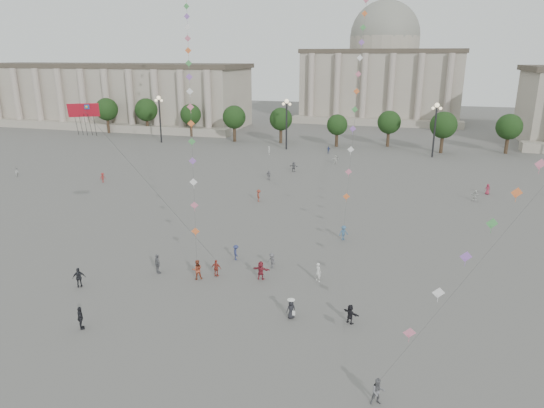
# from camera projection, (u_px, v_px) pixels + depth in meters

# --- Properties ---
(ground) EXTENTS (360.00, 360.00, 0.00)m
(ground) POSITION_uv_depth(u_px,v_px,m) (241.00, 326.00, 36.18)
(ground) COLOR #575552
(ground) RESTS_ON ground
(hall_west) EXTENTS (84.00, 26.22, 17.20)m
(hall_west) POSITION_uv_depth(u_px,v_px,m) (107.00, 95.00, 140.08)
(hall_west) COLOR #9F9485
(hall_west) RESTS_ON ground
(hall_central) EXTENTS (48.30, 34.30, 35.50)m
(hall_central) POSITION_uv_depth(u_px,v_px,m) (382.00, 73.00, 150.46)
(hall_central) COLOR #9F9485
(hall_central) RESTS_ON ground
(tree_row) EXTENTS (137.12, 5.12, 8.00)m
(tree_row) POSITION_uv_depth(u_px,v_px,m) (362.00, 122.00, 106.10)
(tree_row) COLOR #322219
(tree_row) RESTS_ON ground
(lamp_post_far_west) EXTENTS (2.00, 0.90, 10.65)m
(lamp_post_far_west) POSITION_uv_depth(u_px,v_px,m) (159.00, 111.00, 110.37)
(lamp_post_far_west) COLOR #262628
(lamp_post_far_west) RESTS_ON ground
(lamp_post_mid_west) EXTENTS (2.00, 0.90, 10.65)m
(lamp_post_mid_west) POSITION_uv_depth(u_px,v_px,m) (287.00, 115.00, 102.25)
(lamp_post_mid_west) COLOR #262628
(lamp_post_mid_west) RESTS_ON ground
(lamp_post_mid_east) EXTENTS (2.00, 0.90, 10.65)m
(lamp_post_mid_east) POSITION_uv_depth(u_px,v_px,m) (436.00, 120.00, 94.13)
(lamp_post_mid_east) COLOR #262628
(lamp_post_mid_east) RESTS_ON ground
(person_crowd_0) EXTENTS (0.92, 0.50, 1.49)m
(person_crowd_0) POSITION_uv_depth(u_px,v_px,m) (328.00, 150.00, 99.79)
(person_crowd_0) COLOR navy
(person_crowd_0) RESTS_ON ground
(person_crowd_1) EXTENTS (0.96, 0.98, 1.59)m
(person_crowd_1) POSITION_uv_depth(u_px,v_px,m) (17.00, 172.00, 80.80)
(person_crowd_1) COLOR beige
(person_crowd_1) RESTS_ON ground
(person_crowd_2) EXTENTS (1.00, 1.17, 1.57)m
(person_crowd_2) POSITION_uv_depth(u_px,v_px,m) (103.00, 178.00, 76.99)
(person_crowd_2) COLOR maroon
(person_crowd_2) RESTS_ON ground
(person_crowd_3) EXTENTS (1.44, 1.13, 1.53)m
(person_crowd_3) POSITION_uv_depth(u_px,v_px,m) (350.00, 314.00, 36.42)
(person_crowd_3) COLOR black
(person_crowd_3) RESTS_ON ground
(person_crowd_4) EXTENTS (1.53, 1.25, 1.64)m
(person_crowd_4) POSITION_uv_depth(u_px,v_px,m) (335.00, 160.00, 90.12)
(person_crowd_4) COLOR silver
(person_crowd_4) RESTS_ON ground
(person_crowd_6) EXTENTS (1.13, 0.98, 1.52)m
(person_crowd_6) POSITION_uv_depth(u_px,v_px,m) (272.00, 261.00, 45.91)
(person_crowd_6) COLOR #59585D
(person_crowd_6) RESTS_ON ground
(person_crowd_7) EXTENTS (1.51, 0.91, 1.55)m
(person_crowd_7) POSITION_uv_depth(u_px,v_px,m) (475.00, 196.00, 67.15)
(person_crowd_7) COLOR silver
(person_crowd_7) RESTS_ON ground
(person_crowd_10) EXTENTS (0.59, 0.73, 1.74)m
(person_crowd_10) POSITION_uv_depth(u_px,v_px,m) (269.00, 150.00, 98.54)
(person_crowd_10) COLOR silver
(person_crowd_10) RESTS_ON ground
(person_crowd_12) EXTENTS (1.66, 0.70, 1.74)m
(person_crowd_12) POSITION_uv_depth(u_px,v_px,m) (294.00, 167.00, 84.11)
(person_crowd_12) COLOR slate
(person_crowd_12) RESTS_ON ground
(person_crowd_13) EXTENTS (0.78, 0.74, 1.79)m
(person_crowd_13) POSITION_uv_depth(u_px,v_px,m) (318.00, 272.00, 43.16)
(person_crowd_13) COLOR silver
(person_crowd_13) RESTS_ON ground
(person_crowd_16) EXTENTS (1.01, 0.71, 1.59)m
(person_crowd_16) POSITION_uv_depth(u_px,v_px,m) (269.00, 175.00, 78.52)
(person_crowd_16) COLOR slate
(person_crowd_16) RESTS_ON ground
(person_crowd_17) EXTENTS (1.05, 1.26, 1.69)m
(person_crowd_17) POSITION_uv_depth(u_px,v_px,m) (259.00, 196.00, 66.92)
(person_crowd_17) COLOR brown
(person_crowd_17) RESTS_ON ground
(person_crowd_18) EXTENTS (1.01, 1.16, 1.56)m
(person_crowd_18) POSITION_uv_depth(u_px,v_px,m) (236.00, 252.00, 47.78)
(person_crowd_18) COLOR navy
(person_crowd_18) RESTS_ON ground
(person_crowd_21) EXTENTS (0.80, 0.56, 1.56)m
(person_crowd_21) POSITION_uv_depth(u_px,v_px,m) (488.00, 189.00, 70.35)
(person_crowd_21) COLOR maroon
(person_crowd_21) RESTS_ON ground
(tourist_0) EXTENTS (0.96, 0.44, 1.61)m
(tourist_0) POSITION_uv_depth(u_px,v_px,m) (216.00, 268.00, 44.15)
(tourist_0) COLOR #9E382B
(tourist_0) RESTS_ON ground
(tourist_1) EXTENTS (1.03, 1.07, 1.80)m
(tourist_1) POSITION_uv_depth(u_px,v_px,m) (80.00, 318.00, 35.60)
(tourist_1) COLOR black
(tourist_1) RESTS_ON ground
(tourist_2) EXTENTS (1.61, 0.54, 1.73)m
(tourist_2) POSITION_uv_depth(u_px,v_px,m) (261.00, 270.00, 43.57)
(tourist_2) COLOR maroon
(tourist_2) RESTS_ON ground
(tourist_3) EXTENTS (1.14, 1.08, 1.89)m
(tourist_3) POSITION_uv_depth(u_px,v_px,m) (158.00, 264.00, 44.73)
(tourist_3) COLOR slate
(tourist_3) RESTS_ON ground
(tourist_4) EXTENTS (1.12, 0.95, 1.81)m
(tourist_4) POSITION_uv_depth(u_px,v_px,m) (79.00, 278.00, 42.08)
(tourist_4) COLOR #222327
(tourist_4) RESTS_ON ground
(kite_flyer_0) EXTENTS (1.12, 1.05, 1.85)m
(kite_flyer_0) POSITION_uv_depth(u_px,v_px,m) (197.00, 270.00, 43.60)
(kite_flyer_0) COLOR #A0452B
(kite_flyer_0) RESTS_ON ground
(kite_flyer_1) EXTENTS (1.22, 1.13, 1.65)m
(kite_flyer_1) POSITION_uv_depth(u_px,v_px,m) (344.00, 233.00, 52.92)
(kite_flyer_1) COLOR #3A5E82
(kite_flyer_1) RESTS_ON ground
(kite_flyer_2) EXTENTS (0.98, 0.87, 1.67)m
(kite_flyer_2) POSITION_uv_depth(u_px,v_px,m) (378.00, 392.00, 27.91)
(kite_flyer_2) COLOR slate
(kite_flyer_2) RESTS_ON ground
(hat_person) EXTENTS (0.86, 0.84, 1.69)m
(hat_person) POSITION_uv_depth(u_px,v_px,m) (291.00, 309.00, 37.10)
(hat_person) COLOR black
(hat_person) RESTS_ON ground
(dragon_kite) EXTENTS (4.72, 4.11, 17.04)m
(dragon_kite) POSITION_uv_depth(u_px,v_px,m) (86.00, 121.00, 36.05)
(dragon_kite) COLOR red
(dragon_kite) RESTS_ON ground
(kite_train_west) EXTENTS (21.89, 44.72, 64.66)m
(kite_train_west) POSITION_uv_depth(u_px,v_px,m) (187.00, 22.00, 61.95)
(kite_train_west) COLOR #3F3F3F
(kite_train_west) RESTS_ON ground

